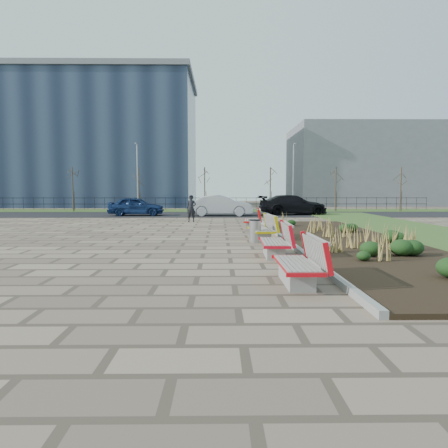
{
  "coord_description": "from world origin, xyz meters",
  "views": [
    {
      "loc": [
        1.35,
        -10.04,
        2.04
      ],
      "look_at": [
        1.5,
        3.0,
        0.9
      ],
      "focal_mm": 32.0,
      "sensor_mm": 36.0,
      "label": 1
    }
  ],
  "objects_px": {
    "car_black": "(293,205)",
    "lamp_east": "(293,178)",
    "litter_bin": "(255,231)",
    "pedestrian": "(191,208)",
    "bench_d": "(251,219)",
    "lamp_west": "(138,178)",
    "bench_b": "(274,240)",
    "bench_a": "(296,261)",
    "bench_c": "(261,228)",
    "car_silver": "(221,205)",
    "car_blue": "(136,206)"
  },
  "relations": [
    {
      "from": "bench_b",
      "to": "bench_c",
      "type": "bearing_deg",
      "value": 91.88
    },
    {
      "from": "car_black",
      "to": "lamp_east",
      "type": "xyz_separation_m",
      "value": [
        0.8,
        4.38,
        2.24
      ]
    },
    {
      "from": "bench_d",
      "to": "pedestrian",
      "type": "height_order",
      "value": "pedestrian"
    },
    {
      "from": "car_blue",
      "to": "car_silver",
      "type": "bearing_deg",
      "value": -95.43
    },
    {
      "from": "bench_b",
      "to": "car_black",
      "type": "bearing_deg",
      "value": 79.82
    },
    {
      "from": "car_silver",
      "to": "lamp_west",
      "type": "distance_m",
      "value": 9.65
    },
    {
      "from": "litter_bin",
      "to": "bench_d",
      "type": "bearing_deg",
      "value": 86.96
    },
    {
      "from": "bench_a",
      "to": "car_black",
      "type": "xyz_separation_m",
      "value": [
        4.2,
        23.21,
        0.3
      ]
    },
    {
      "from": "bench_c",
      "to": "bench_d",
      "type": "distance_m",
      "value": 4.78
    },
    {
      "from": "litter_bin",
      "to": "car_blue",
      "type": "bearing_deg",
      "value": 116.69
    },
    {
      "from": "bench_b",
      "to": "pedestrian",
      "type": "height_order",
      "value": "pedestrian"
    },
    {
      "from": "bench_a",
      "to": "pedestrian",
      "type": "height_order",
      "value": "pedestrian"
    },
    {
      "from": "car_silver",
      "to": "pedestrian",
      "type": "bearing_deg",
      "value": 162.0
    },
    {
      "from": "car_blue",
      "to": "car_black",
      "type": "height_order",
      "value": "car_black"
    },
    {
      "from": "bench_b",
      "to": "bench_d",
      "type": "distance_m",
      "value": 8.54
    },
    {
      "from": "car_silver",
      "to": "car_black",
      "type": "distance_m",
      "value": 5.86
    },
    {
      "from": "bench_d",
      "to": "lamp_west",
      "type": "relative_size",
      "value": 0.35
    },
    {
      "from": "bench_c",
      "to": "pedestrian",
      "type": "relative_size",
      "value": 1.25
    },
    {
      "from": "litter_bin",
      "to": "car_silver",
      "type": "relative_size",
      "value": 0.18
    },
    {
      "from": "litter_bin",
      "to": "car_black",
      "type": "bearing_deg",
      "value": 74.76
    },
    {
      "from": "car_blue",
      "to": "lamp_west",
      "type": "distance_m",
      "value": 5.94
    },
    {
      "from": "bench_d",
      "to": "car_blue",
      "type": "distance_m",
      "value": 12.91
    },
    {
      "from": "bench_c",
      "to": "car_black",
      "type": "distance_m",
      "value": 16.44
    },
    {
      "from": "bench_b",
      "to": "litter_bin",
      "type": "xyz_separation_m",
      "value": [
        -0.28,
        3.2,
        -0.07
      ]
    },
    {
      "from": "car_black",
      "to": "lamp_west",
      "type": "relative_size",
      "value": 0.9
    },
    {
      "from": "bench_a",
      "to": "litter_bin",
      "type": "relative_size",
      "value": 2.43
    },
    {
      "from": "car_blue",
      "to": "lamp_east",
      "type": "distance_m",
      "value": 14.3
    },
    {
      "from": "bench_a",
      "to": "bench_c",
      "type": "relative_size",
      "value": 1.0
    },
    {
      "from": "bench_a",
      "to": "car_blue",
      "type": "distance_m",
      "value": 23.62
    },
    {
      "from": "bench_a",
      "to": "bench_b",
      "type": "relative_size",
      "value": 1.0
    },
    {
      "from": "bench_c",
      "to": "litter_bin",
      "type": "relative_size",
      "value": 2.43
    },
    {
      "from": "bench_a",
      "to": "bench_c",
      "type": "xyz_separation_m",
      "value": [
        0.0,
        7.32,
        0.0
      ]
    },
    {
      "from": "bench_b",
      "to": "lamp_east",
      "type": "height_order",
      "value": "lamp_east"
    },
    {
      "from": "pedestrian",
      "to": "bench_c",
      "type": "bearing_deg",
      "value": -61.38
    },
    {
      "from": "bench_a",
      "to": "litter_bin",
      "type": "distance_m",
      "value": 6.77
    },
    {
      "from": "lamp_west",
      "to": "car_silver",
      "type": "bearing_deg",
      "value": -37.14
    },
    {
      "from": "bench_d",
      "to": "lamp_east",
      "type": "xyz_separation_m",
      "value": [
        5.0,
        15.49,
        2.54
      ]
    },
    {
      "from": "bench_d",
      "to": "car_silver",
      "type": "height_order",
      "value": "car_silver"
    },
    {
      "from": "bench_b",
      "to": "car_blue",
      "type": "distance_m",
      "value": 20.3
    },
    {
      "from": "bench_d",
      "to": "lamp_west",
      "type": "bearing_deg",
      "value": 124.46
    },
    {
      "from": "pedestrian",
      "to": "car_black",
      "type": "relative_size",
      "value": 0.31
    },
    {
      "from": "bench_c",
      "to": "car_black",
      "type": "height_order",
      "value": "car_black"
    },
    {
      "from": "car_black",
      "to": "lamp_east",
      "type": "bearing_deg",
      "value": -17.46
    },
    {
      "from": "pedestrian",
      "to": "lamp_west",
      "type": "xyz_separation_m",
      "value": [
        -5.59,
        11.19,
        2.2
      ]
    },
    {
      "from": "bench_b",
      "to": "bench_c",
      "type": "distance_m",
      "value": 3.75
    },
    {
      "from": "bench_d",
      "to": "lamp_west",
      "type": "distance_m",
      "value": 18.09
    },
    {
      "from": "litter_bin",
      "to": "car_black",
      "type": "xyz_separation_m",
      "value": [
        4.48,
        16.45,
        0.37
      ]
    },
    {
      "from": "litter_bin",
      "to": "pedestrian",
      "type": "relative_size",
      "value": 0.51
    },
    {
      "from": "litter_bin",
      "to": "pedestrian",
      "type": "distance_m",
      "value": 10.14
    },
    {
      "from": "car_blue",
      "to": "car_black",
      "type": "xyz_separation_m",
      "value": [
        12.24,
        1.01,
        0.07
      ]
    }
  ]
}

